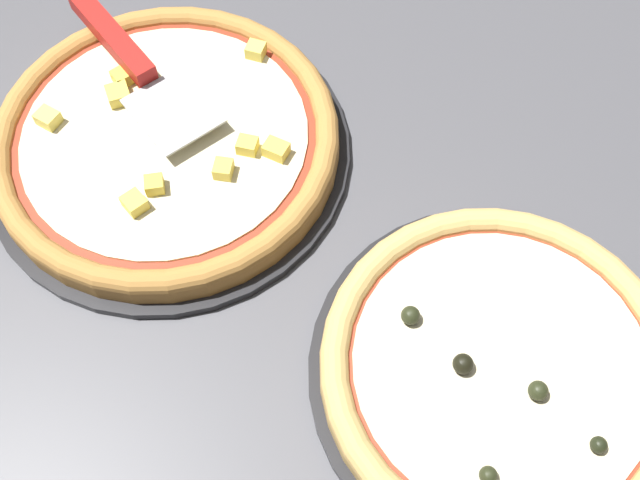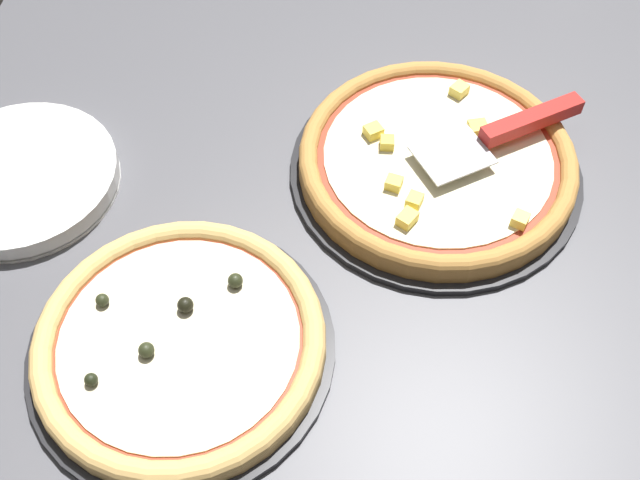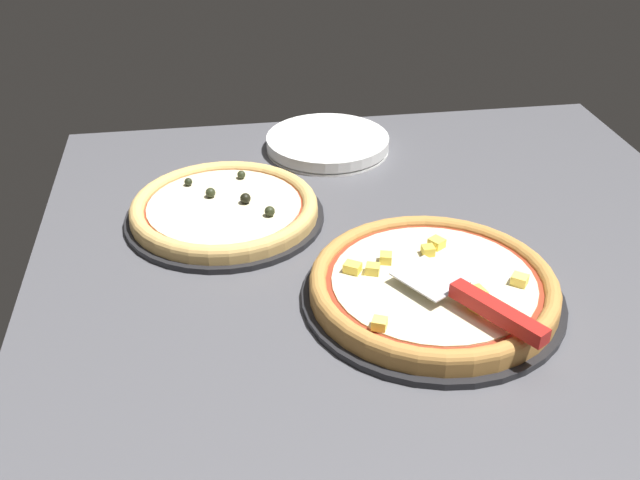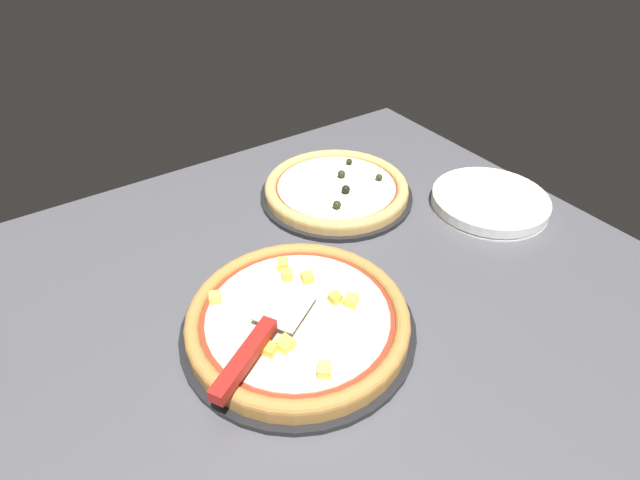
{
  "view_description": "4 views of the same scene",
  "coord_description": "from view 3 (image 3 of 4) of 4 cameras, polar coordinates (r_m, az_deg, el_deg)",
  "views": [
    {
      "loc": [
        46.64,
        7.93,
        63.14
      ],
      "look_at": [
        13.52,
        11.86,
        3.0
      ],
      "focal_mm": 42.0,
      "sensor_mm": 36.0,
      "label": 1
    },
    {
      "loc": [
        9.13,
        62.19,
        72.4
      ],
      "look_at": [
        13.52,
        11.86,
        3.0
      ],
      "focal_mm": 42.0,
      "sensor_mm": 36.0,
      "label": 2
    },
    {
      "loc": [
        -82.01,
        26.69,
        63.06
      ],
      "look_at": [
        13.52,
        11.86,
        3.0
      ],
      "focal_mm": 42.0,
      "sensor_mm": 36.0,
      "label": 3
    },
    {
      "loc": [
        -26.99,
        -48.22,
        60.12
      ],
      "look_at": [
        13.52,
        11.86,
        3.0
      ],
      "focal_mm": 28.0,
      "sensor_mm": 36.0,
      "label": 4
    }
  ],
  "objects": [
    {
      "name": "plate_stack",
      "position": [
        1.49,
        0.58,
        7.39
      ],
      "size": [
        24.19,
        24.19,
        2.8
      ],
      "color": "white",
      "rests_on": "ground_plane"
    },
    {
      "name": "ground_plane",
      "position": [
        1.08,
        7.38,
        -5.41
      ],
      "size": [
        134.25,
        112.17,
        3.6
      ],
      "primitive_type": "cube",
      "color": "#4C4C51"
    },
    {
      "name": "pizza_front",
      "position": [
        1.06,
        8.65,
        -3.42
      ],
      "size": [
        34.8,
        34.8,
        3.84
      ],
      "color": "#B77F3D",
      "rests_on": "pizza_pan_front"
    },
    {
      "name": "pizza_pan_front",
      "position": [
        1.07,
        8.56,
        -4.36
      ],
      "size": [
        37.02,
        37.02,
        1.0
      ],
      "primitive_type": "cylinder",
      "color": "black",
      "rests_on": "ground_plane"
    },
    {
      "name": "pizza_pan_back",
      "position": [
        1.26,
        -7.25,
        1.77
      ],
      "size": [
        33.05,
        33.05,
        1.0
      ],
      "primitive_type": "cylinder",
      "color": "black",
      "rests_on": "ground_plane"
    },
    {
      "name": "serving_spatula",
      "position": [
        0.98,
        12.38,
        -4.88
      ],
      "size": [
        22.01,
        15.83,
        2.0
      ],
      "color": "#B7B7BC",
      "rests_on": "pizza_front"
    },
    {
      "name": "pizza_back",
      "position": [
        1.25,
        -7.3,
        2.47
      ],
      "size": [
        31.07,
        31.07,
        3.66
      ],
      "color": "#DBAD60",
      "rests_on": "pizza_pan_back"
    }
  ]
}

